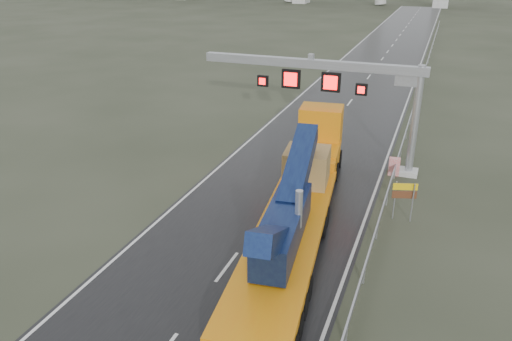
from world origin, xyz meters
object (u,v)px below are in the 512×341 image
at_px(heavy_haul_truck, 303,183).
at_px(striped_barrier, 394,167).
at_px(sign_gantry, 342,84).
at_px(exit_sign_pair, 404,194).

distance_m(heavy_haul_truck, striped_barrier, 8.53).
xyz_separation_m(sign_gantry, heavy_haul_truck, (-0.29, -7.77, -3.70)).
height_order(exit_sign_pair, striped_barrier, exit_sign_pair).
height_order(sign_gantry, heavy_haul_truck, sign_gantry).
bearing_deg(striped_barrier, exit_sign_pair, -84.38).
bearing_deg(striped_barrier, sign_gantry, 168.78).
bearing_deg(sign_gantry, exit_sign_pair, -52.55).
height_order(heavy_haul_truck, striped_barrier, heavy_haul_truck).
xyz_separation_m(sign_gantry, striped_barrier, (3.90, -0.45, -5.02)).
distance_m(sign_gantry, heavy_haul_truck, 8.61).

